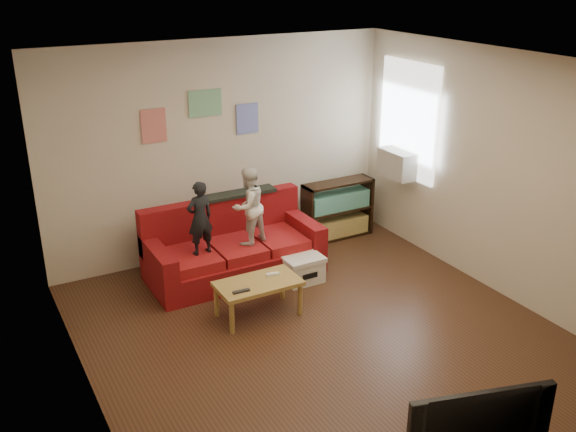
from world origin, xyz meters
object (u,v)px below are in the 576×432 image
child_a (200,218)px  coffee_table (258,286)px  sofa (232,250)px  television (472,419)px  bookshelf (337,212)px  file_box (303,269)px  child_b (248,206)px

child_a → coffee_table: 1.06m
sofa → television: (-0.09, -4.06, 0.44)m
child_a → coffee_table: size_ratio=0.97×
child_a → television: 3.90m
bookshelf → file_box: size_ratio=2.15×
child_a → child_b: 0.60m
child_a → coffee_table: (0.28, -0.88, -0.52)m
bookshelf → file_box: (-1.07, -0.92, -0.19)m
child_a → file_box: (1.08, -0.44, -0.70)m
coffee_table → television: television is taller
sofa → child_b: child_b is taller
child_a → file_box: 1.36m
file_box → television: (-0.72, -3.45, 0.58)m
child_b → television: bearing=68.8°
file_box → coffee_table: bearing=-151.1°
child_b → bookshelf: child_b is taller
sofa → coffee_table: size_ratio=2.32×
television → coffee_table: bearing=107.3°
file_box → child_a: bearing=157.9°
television → file_box: bearing=93.9°
sofa → file_box: bearing=-44.1°
television → child_b: bearing=102.2°
coffee_table → child_b: bearing=69.9°
child_a → coffee_table: bearing=99.7°
child_b → television: (-0.24, -3.89, -0.15)m
child_a → bookshelf: size_ratio=0.87×
sofa → file_box: size_ratio=4.44×
coffee_table → sofa: bearing=80.6°
bookshelf → television: bearing=-112.3°
sofa → file_box: sofa is taller
child_b → file_box: bearing=119.9°
child_a → file_box: bearing=150.1°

